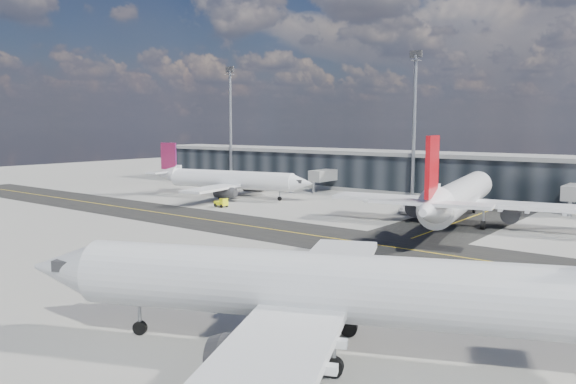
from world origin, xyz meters
name	(u,v)px	position (x,y,z in m)	size (l,w,h in m)	color
ground	(254,234)	(0.00, 0.00, 0.00)	(300.00, 300.00, 0.00)	gray
taxiway_lanes	(324,226)	(3.91, 10.74, 0.01)	(180.00, 63.00, 0.03)	black
terminal_concourse	(427,175)	(0.04, 54.93, 4.09)	(152.00, 19.80, 8.80)	black
floodlight_masts	(414,119)	(0.00, 48.00, 15.61)	(102.50, 0.70, 28.90)	gray
airliner_af	(229,180)	(-29.07, 25.45, 3.56)	(36.17, 31.04, 10.77)	white
airliner_redtail	(460,197)	(19.71, 21.67, 4.40)	(38.41, 44.78, 13.32)	white
airliner_near	(336,289)	(30.24, -26.57, 4.26)	(41.59, 35.91, 12.91)	silver
baggage_tug	(222,202)	(-20.67, 14.90, 0.84)	(2.86, 1.77, 1.68)	#FAFF0D
service_van	(409,208)	(8.40, 29.33, 0.84)	(2.79, 6.04, 1.68)	white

